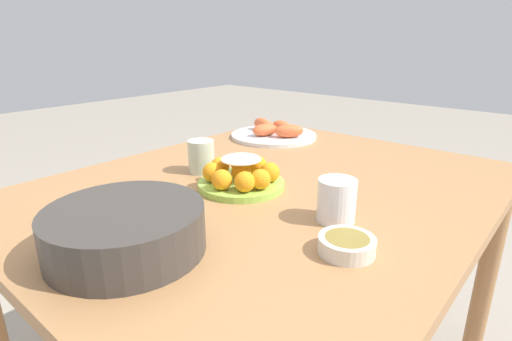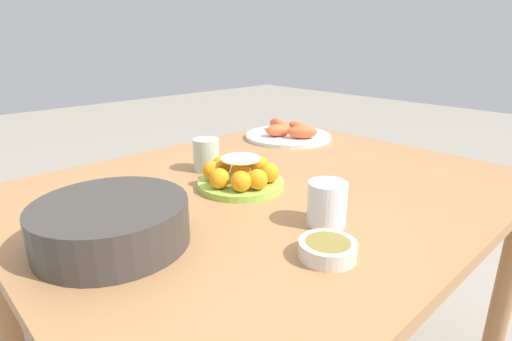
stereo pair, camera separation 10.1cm
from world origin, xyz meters
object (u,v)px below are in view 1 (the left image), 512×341
(serving_bowl, at_px, (125,228))
(seafood_platter, at_px, (274,133))
(cup_far, at_px, (337,200))
(cake_plate, at_px, (241,176))
(sauce_bowl, at_px, (347,245))
(cup_near, at_px, (201,156))
(dining_table, at_px, (270,216))

(serving_bowl, distance_m, seafood_platter, 0.88)
(seafood_platter, bearing_deg, serving_bowl, 20.80)
(seafood_platter, relative_size, cup_far, 3.53)
(cake_plate, distance_m, serving_bowl, 0.37)
(sauce_bowl, xyz_separation_m, cup_far, (-0.10, -0.08, 0.03))
(cake_plate, xyz_separation_m, cup_near, (-0.02, -0.17, 0.01))
(dining_table, bearing_deg, cup_far, 70.86)
(dining_table, xyz_separation_m, seafood_platter, (-0.39, -0.30, 0.11))
(cup_far, bearing_deg, sauce_bowl, 38.03)
(cake_plate, height_order, serving_bowl, same)
(seafood_platter, distance_m, cup_far, 0.72)
(cup_far, bearing_deg, cake_plate, -92.83)
(dining_table, distance_m, cup_far, 0.29)
(sauce_bowl, xyz_separation_m, seafood_platter, (-0.58, -0.61, 0.00))
(sauce_bowl, bearing_deg, seafood_platter, -133.38)
(cake_plate, xyz_separation_m, cup_far, (0.01, 0.28, 0.01))
(sauce_bowl, distance_m, cup_near, 0.54)
(cup_near, relative_size, cup_far, 1.01)
(cake_plate, distance_m, sauce_bowl, 0.38)
(cake_plate, relative_size, cup_near, 2.39)
(dining_table, relative_size, serving_bowl, 4.42)
(seafood_platter, relative_size, cup_near, 3.49)
(cake_plate, relative_size, serving_bowl, 0.78)
(seafood_platter, bearing_deg, dining_table, 36.83)
(cup_far, bearing_deg, dining_table, -109.14)
(dining_table, bearing_deg, sauce_bowl, 59.79)
(serving_bowl, distance_m, sauce_bowl, 0.39)
(serving_bowl, xyz_separation_m, cup_far, (-0.35, 0.22, 0.00))
(dining_table, distance_m, cup_near, 0.25)
(dining_table, height_order, serving_bowl, serving_bowl)
(serving_bowl, xyz_separation_m, cup_near, (-0.38, -0.22, 0.00))
(seafood_platter, bearing_deg, cake_plate, 28.94)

